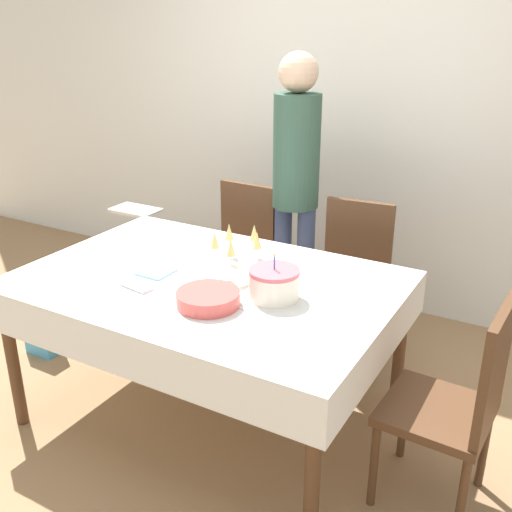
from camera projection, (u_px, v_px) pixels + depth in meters
The scene contains 16 objects.
ground_plane at pixel (212, 415), 3.12m from camera, with size 12.00×12.00×0.00m, color #93704C.
wall_back at pixel (349, 110), 4.01m from camera, with size 8.00×0.05×2.70m.
dining_table at pixel (208, 298), 2.87m from camera, with size 1.76×1.21×0.78m.
dining_chair_far_left at pixel (239, 253), 3.85m from camera, with size 0.44×0.44×0.95m.
dining_chair_far_right at pixel (351, 277), 3.50m from camera, with size 0.46×0.46×0.95m.
dining_chair_right_end at pixel (460, 400), 2.37m from camera, with size 0.44×0.44×0.95m.
birthday_cake at pixel (274, 284), 2.62m from camera, with size 0.22×0.22×0.21m.
champagne_tray at pixel (239, 250), 2.98m from camera, with size 0.34×0.34×0.18m.
plate_stack_main at pixel (208, 299), 2.56m from camera, with size 0.27×0.27×0.06m.
plate_stack_dessert at pixel (227, 276), 2.80m from camera, with size 0.21×0.21×0.05m.
cake_knife at pixel (259, 317), 2.47m from camera, with size 0.29×0.11×0.00m.
fork_pile at pixel (135, 286), 2.74m from camera, with size 0.18×0.08×0.02m.
napkin_pile at pixel (156, 272), 2.89m from camera, with size 0.15×0.15×0.01m.
person_standing at pixel (296, 171), 3.59m from camera, with size 0.28×0.28×1.76m.
high_chair at pixel (145, 237), 4.24m from camera, with size 0.33×0.35×0.71m.
gift_bag at pixel (42, 332), 3.65m from camera, with size 0.20×0.12×0.28m.
Camera 1 is at (1.49, -2.13, 1.93)m, focal length 42.00 mm.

